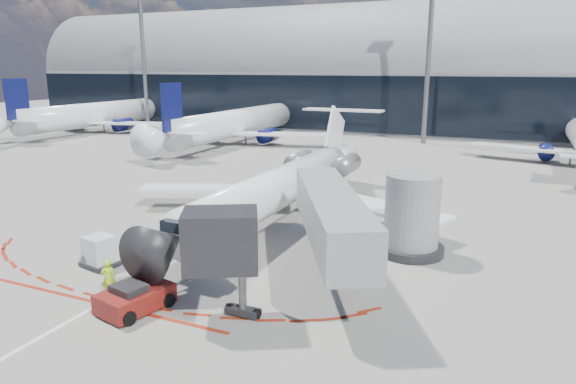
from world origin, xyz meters
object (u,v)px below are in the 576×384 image
at_px(pushback_tug, 135,298).
at_px(uld_container, 99,252).
at_px(regional_jet, 285,184).
at_px(ramp_worker, 108,278).

distance_m(pushback_tug, uld_container, 6.35).
bearing_deg(regional_jet, pushback_tug, -90.57).
relative_size(pushback_tug, ramp_worker, 2.93).
xyz_separation_m(regional_jet, uld_container, (-5.50, -12.93, -1.65)).
relative_size(ramp_worker, uld_container, 0.84).
xyz_separation_m(regional_jet, pushback_tug, (-0.16, -16.36, -1.92)).
bearing_deg(pushback_tug, regional_jet, 101.97).
bearing_deg(uld_container, regional_jet, 78.44).
height_order(regional_jet, pushback_tug, regional_jet).
bearing_deg(uld_container, ramp_worker, -29.14).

